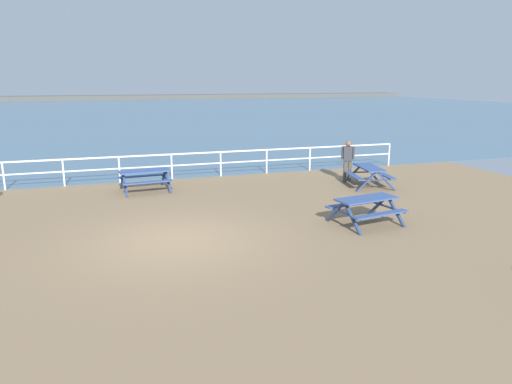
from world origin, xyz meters
The scene contains 8 objects.
ground_plane centered at (0.00, 0.00, -0.10)m, with size 30.00×24.00×0.20m, color #846B4C.
sea_band centered at (0.00, 52.75, 0.00)m, with size 142.00×90.00×0.01m, color #476B84.
distant_shoreline centered at (0.00, 95.75, 0.00)m, with size 142.00×6.00×1.80m, color #4C4C47.
seaward_railing centered at (0.00, 7.75, 0.76)m, with size 23.07×0.07×1.08m.
picnic_table_near_left centered at (8.09, 3.97, 0.58)m, with size 1.83×2.05×0.80m.
picnic_table_mid_centre centered at (5.38, -0.31, 0.58)m, with size 2.01×1.78×0.80m.
picnic_table_far_left centered at (-0.22, 5.94, 0.58)m, with size 1.93×1.68×0.80m.
visitor centered at (7.79, 5.14, 0.95)m, with size 0.48×0.35×1.66m.
Camera 1 is at (-1.67, -11.62, 4.02)m, focal length 33.07 mm.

